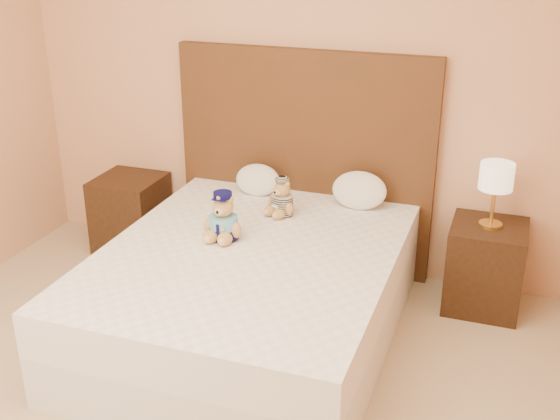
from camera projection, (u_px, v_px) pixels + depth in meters
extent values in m
cube|color=tan|center=(307.00, 72.00, 4.52)|extent=(4.00, 0.04, 2.70)
cube|color=white|center=(250.00, 312.00, 4.07)|extent=(1.60, 2.00, 0.30)
cube|color=white|center=(249.00, 271.00, 3.97)|extent=(1.60, 2.00, 0.25)
cube|color=#4C2917|center=(304.00, 162.00, 4.72)|extent=(1.75, 0.08, 1.50)
cube|color=#351D10|center=(131.00, 214.00, 5.10)|extent=(0.45, 0.45, 0.55)
cube|color=#351D10|center=(485.00, 267.00, 4.34)|extent=(0.45, 0.45, 0.55)
cylinder|color=gold|center=(490.00, 224.00, 4.22)|extent=(0.14, 0.14, 0.02)
cylinder|color=gold|center=(493.00, 205.00, 4.17)|extent=(0.02, 0.02, 0.26)
cylinder|color=beige|center=(497.00, 176.00, 4.10)|extent=(0.20, 0.20, 0.16)
ellipsoid|color=white|center=(258.00, 178.00, 4.68)|extent=(0.31, 0.20, 0.22)
ellipsoid|color=white|center=(359.00, 189.00, 4.46)|extent=(0.35, 0.23, 0.25)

